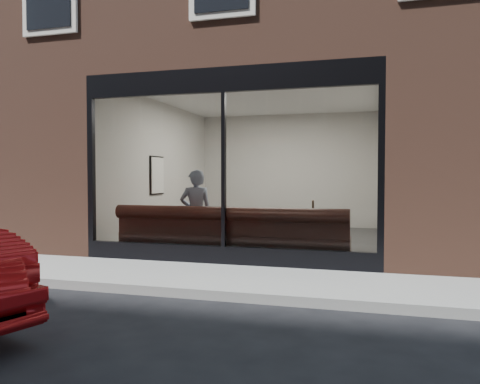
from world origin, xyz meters
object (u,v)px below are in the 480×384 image
(person, at_px, (196,213))
(cafe_chair_right, at_px, (303,235))
(banquette, at_px, (231,247))
(cafe_table_right, at_px, (278,214))
(cafe_table_left, at_px, (188,213))

(person, bearing_deg, cafe_chair_right, -160.00)
(banquette, distance_m, cafe_table_right, 1.17)
(person, relative_size, cafe_table_right, 2.88)
(banquette, xyz_separation_m, cafe_table_left, (-1.04, 0.62, 0.52))
(cafe_table_right, bearing_deg, person, -155.47)
(banquette, xyz_separation_m, person, (-0.71, 0.18, 0.55))
(banquette, distance_m, cafe_chair_right, 2.06)
(banquette, xyz_separation_m, cafe_chair_right, (0.99, 1.80, 0.01))
(banquette, relative_size, cafe_chair_right, 8.61)
(banquette, height_order, cafe_chair_right, banquette)
(person, distance_m, cafe_chair_right, 2.41)
(banquette, relative_size, cafe_table_right, 7.39)
(banquette, distance_m, person, 0.92)
(person, xyz_separation_m, cafe_table_right, (1.38, 0.63, -0.04))
(person, relative_size, cafe_table_left, 2.71)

